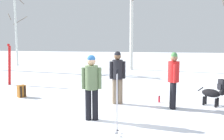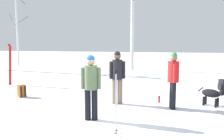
# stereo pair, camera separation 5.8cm
# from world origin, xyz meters

# --- Properties ---
(ground_plane) EXTENTS (60.00, 60.00, 0.00)m
(ground_plane) POSITION_xyz_m (0.00, 0.00, 0.00)
(ground_plane) COLOR white
(person_0) EXTENTS (0.50, 0.34, 1.72)m
(person_0) POSITION_xyz_m (0.30, 1.68, 0.98)
(person_0) COLOR #72604C
(person_0) RESTS_ON ground_plane
(person_1) EXTENTS (0.34, 0.52, 1.72)m
(person_1) POSITION_xyz_m (2.04, 1.40, 0.98)
(person_1) COLOR black
(person_1) RESTS_ON ground_plane
(person_4) EXTENTS (0.52, 0.34, 1.72)m
(person_4) POSITION_xyz_m (-0.14, -0.06, 0.98)
(person_4) COLOR black
(person_4) RESTS_ON ground_plane
(dog) EXTENTS (0.76, 0.56, 0.57)m
(dog) POSITION_xyz_m (3.29, 1.85, 0.39)
(dog) COLOR black
(dog) RESTS_ON ground_plane
(ski_pair_planted_0) EXTENTS (0.11, 0.22, 1.86)m
(ski_pair_planted_0) POSITION_xyz_m (-4.97, 4.31, 0.92)
(ski_pair_planted_0) COLOR red
(ski_pair_planted_0) RESTS_ON ground_plane
(ski_poles_0) EXTENTS (0.07, 0.27, 1.48)m
(ski_poles_0) POSITION_xyz_m (0.65, -1.00, 0.79)
(ski_poles_0) COLOR #B2B2BC
(ski_poles_0) RESTS_ON ground_plane
(backpack_0) EXTENTS (0.34, 0.33, 0.44)m
(backpack_0) POSITION_xyz_m (4.25, 4.53, 0.21)
(backpack_0) COLOR black
(backpack_0) RESTS_ON ground_plane
(backpack_1) EXTENTS (0.34, 0.34, 0.44)m
(backpack_1) POSITION_xyz_m (-3.26, 2.09, 0.21)
(backpack_1) COLOR #99591E
(backpack_1) RESTS_ON ground_plane
(water_bottle_0) EXTENTS (0.07, 0.07, 0.22)m
(water_bottle_0) POSITION_xyz_m (1.66, 2.07, 0.11)
(water_bottle_0) COLOR red
(water_bottle_0) RESTS_ON ground_plane
(birch_tree_1) EXTENTS (1.27, 1.29, 5.44)m
(birch_tree_1) POSITION_xyz_m (-8.64, 11.70, 2.80)
(birch_tree_1) COLOR silver
(birch_tree_1) RESTS_ON ground_plane
(birch_tree_2) EXTENTS (1.50, 1.53, 5.54)m
(birch_tree_2) POSITION_xyz_m (0.03, 10.68, 2.91)
(birch_tree_2) COLOR silver
(birch_tree_2) RESTS_ON ground_plane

